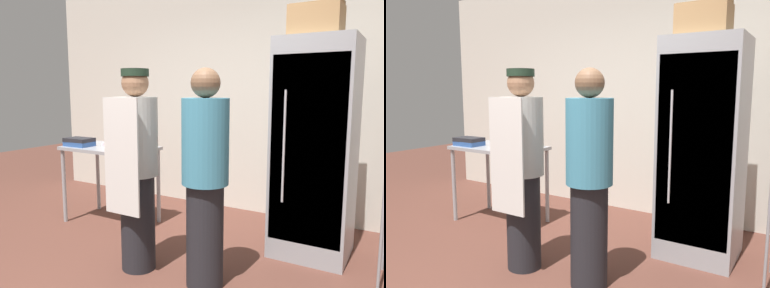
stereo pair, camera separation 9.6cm
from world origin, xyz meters
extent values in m
cube|color=silver|center=(0.00, 2.44, 1.46)|extent=(6.40, 0.12, 2.92)
cube|color=#9EA0A5|center=(0.93, 1.51, 0.98)|extent=(0.67, 0.65, 1.96)
cube|color=gray|center=(0.93, 1.20, 1.00)|extent=(0.61, 0.02, 1.61)
cylinder|color=silver|center=(0.74, 1.17, 1.03)|extent=(0.02, 0.02, 0.96)
cube|color=#9EA0A5|center=(-1.24, 1.19, 0.86)|extent=(1.02, 0.62, 0.04)
cylinder|color=#9EA0A5|center=(-1.71, 0.92, 0.42)|extent=(0.04, 0.04, 0.84)
cylinder|color=#9EA0A5|center=(-0.77, 0.92, 0.42)|extent=(0.04, 0.04, 0.84)
cylinder|color=#9EA0A5|center=(-1.71, 1.46, 0.42)|extent=(0.04, 0.04, 0.84)
cylinder|color=#9EA0A5|center=(-0.77, 1.46, 0.42)|extent=(0.04, 0.04, 0.84)
cube|color=silver|center=(-1.18, 1.22, 0.90)|extent=(0.26, 0.19, 0.05)
cube|color=silver|center=(-1.18, 1.32, 1.02)|extent=(0.26, 0.01, 0.19)
torus|color=#C66B84|center=(-1.25, 1.17, 0.94)|extent=(0.08, 0.08, 0.03)
torus|color=#C66B84|center=(-1.18, 1.17, 0.94)|extent=(0.08, 0.08, 0.03)
torus|color=#C66B84|center=(-1.12, 1.17, 0.94)|extent=(0.08, 0.08, 0.03)
torus|color=#C66B84|center=(-1.25, 1.22, 0.94)|extent=(0.08, 0.08, 0.03)
torus|color=#C66B84|center=(-1.18, 1.22, 0.94)|extent=(0.08, 0.08, 0.03)
torus|color=#C66B84|center=(-1.12, 1.22, 0.94)|extent=(0.08, 0.08, 0.03)
torus|color=#C66B84|center=(-1.25, 1.27, 0.94)|extent=(0.08, 0.08, 0.03)
torus|color=#C66B84|center=(-1.18, 1.27, 0.94)|extent=(0.08, 0.08, 0.03)
cylinder|color=black|center=(-0.87, 1.34, 0.92)|extent=(0.15, 0.15, 0.08)
cylinder|color=#B2BCC1|center=(-0.87, 1.34, 1.06)|extent=(0.11, 0.11, 0.20)
cylinder|color=black|center=(-0.87, 1.34, 1.17)|extent=(0.12, 0.12, 0.02)
cube|color=#2D5193|center=(-1.58, 1.05, 0.90)|extent=(0.31, 0.21, 0.05)
cube|color=#232328|center=(-1.58, 1.05, 0.95)|extent=(0.32, 0.22, 0.04)
cube|color=#A87F51|center=(0.91, 1.43, 2.09)|extent=(0.42, 0.31, 0.25)
cube|color=#977249|center=(0.91, 1.43, 2.22)|extent=(0.43, 0.16, 0.02)
cylinder|color=#232328|center=(-0.26, 0.45, 0.41)|extent=(0.29, 0.29, 0.81)
cylinder|color=beige|center=(-0.26, 0.45, 1.13)|extent=(0.35, 0.35, 0.64)
sphere|color=#9E7051|center=(-0.26, 0.45, 1.56)|extent=(0.22, 0.22, 0.22)
cube|color=white|center=(-0.26, 0.26, 0.99)|extent=(0.34, 0.02, 0.93)
cylinder|color=#1E3323|center=(-0.26, 0.45, 1.64)|extent=(0.22, 0.22, 0.06)
cylinder|color=#232328|center=(0.36, 0.49, 0.40)|extent=(0.29, 0.29, 0.81)
cylinder|color=teal|center=(0.36, 0.49, 1.13)|extent=(0.35, 0.35, 0.64)
sphere|color=brown|center=(0.36, 0.49, 1.56)|extent=(0.22, 0.22, 0.22)
camera|label=1|loc=(1.67, -1.92, 1.50)|focal=35.00mm
camera|label=2|loc=(1.75, -1.87, 1.50)|focal=35.00mm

